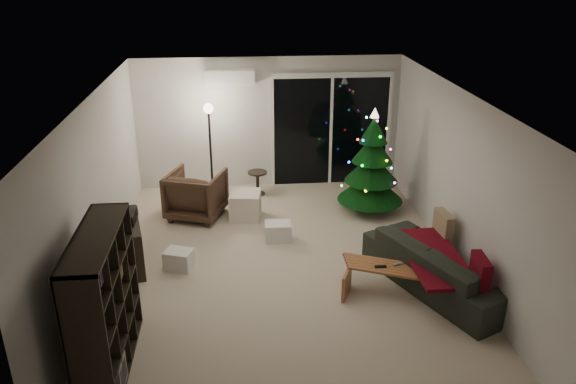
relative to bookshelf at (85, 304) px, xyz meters
name	(u,v)px	position (x,y,z in m)	size (l,w,h in m)	color
room	(303,165)	(2.71, 3.44, 0.22)	(6.50, 7.51, 2.60)	beige
bookshelf	(85,304)	(0.00, 0.00, 0.00)	(0.41, 1.60, 1.60)	black
media_cabinet	(126,243)	(0.00, 2.21, -0.45)	(0.42, 1.13, 0.70)	black
stereo	(123,217)	(0.00, 2.21, -0.02)	(0.36, 0.42, 0.15)	black
armchair	(196,194)	(0.91, 3.82, -0.39)	(0.88, 0.90, 0.82)	#412A1F
ottoman	(245,205)	(1.75, 3.69, -0.57)	(0.51, 0.51, 0.46)	beige
cardboard_box_a	(179,259)	(0.75, 2.05, -0.66)	(0.39, 0.29, 0.28)	white
cardboard_box_b	(278,231)	(2.24, 2.80, -0.66)	(0.41, 0.31, 0.29)	white
side_table	(258,183)	(2.00, 4.70, -0.57)	(0.36, 0.36, 0.45)	black
floor_lamp	(211,154)	(1.16, 4.57, 0.07)	(0.28, 0.28, 1.75)	black
sofa	(440,266)	(4.30, 1.20, -0.47)	(2.25, 0.88, 0.66)	black
sofa_throw	(434,257)	(4.20, 1.20, -0.32)	(0.70, 1.62, 0.05)	maroon
cushion_a	(443,227)	(4.55, 1.85, -0.20)	(0.13, 0.43, 0.43)	tan
cushion_b	(480,273)	(4.55, 0.55, -0.20)	(0.13, 0.43, 0.43)	maroon
coffee_table	(390,280)	(3.62, 1.14, -0.60)	(1.24, 0.43, 0.39)	#AA6E40
remote_a	(380,267)	(3.47, 1.14, -0.40)	(0.16, 0.05, 0.02)	black
remote_b	(398,264)	(3.72, 1.19, -0.40)	(0.14, 0.04, 0.02)	slate
christmas_tree	(372,161)	(3.94, 3.78, 0.13)	(1.15, 1.15, 1.85)	black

